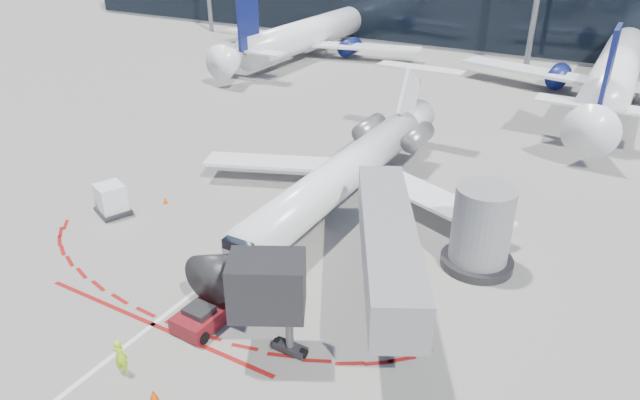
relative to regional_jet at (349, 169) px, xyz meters
The scene contains 12 objects.
ground 5.80m from the regional_jet, 114.06° to the right, with size 260.00×260.00×0.00m, color slate.
apron_centerline 4.26m from the regional_jet, 127.26° to the right, with size 0.25×40.00×0.01m, color silver.
apron_stop_bar 16.65m from the regional_jet, 97.54° to the right, with size 14.00×0.25×0.01m, color maroon.
jet_bridge 10.97m from the regional_jet, 45.84° to the right, with size 10.03×15.20×4.90m.
regional_jet is the anchor object (origin of this frame).
pushback_tug 15.24m from the regional_jet, 89.97° to the right, with size 2.05×4.59×1.18m.
ramp_worker 19.37m from the regional_jet, 92.95° to the right, with size 0.64×0.42×1.76m, color #B5E818.
uld_container 15.64m from the regional_jet, 143.48° to the right, with size 2.70×2.52×2.04m.
safety_cone_left 12.60m from the regional_jet, 148.17° to the right, with size 0.35×0.35×0.49m, color #D64604.
safety_cone_right 19.96m from the regional_jet, 86.24° to the right, with size 0.39×0.39×0.54m, color #D64604.
bg_airliner_0 45.05m from the regional_jet, 122.95° to the left, with size 35.40×37.48×11.45m, color white, non-canonical shape.
bg_airliner_1 37.94m from the regional_jet, 69.48° to the left, with size 37.86×40.09×12.25m, color white, non-canonical shape.
Camera 1 is at (17.68, -26.33, 17.76)m, focal length 32.00 mm.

